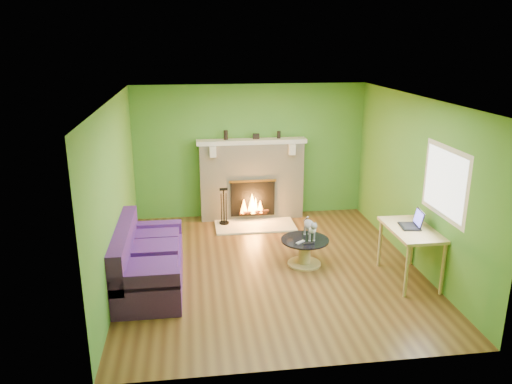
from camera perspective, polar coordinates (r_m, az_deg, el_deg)
The scene contains 22 objects.
floor at distance 7.86m, azimuth 1.65°, elevation -8.61°, with size 5.00×5.00×0.00m, color #513117.
ceiling at distance 7.13m, azimuth 1.83°, elevation 10.57°, with size 5.00×5.00×0.00m, color white.
wall_back at distance 9.79m, azimuth -0.65°, elevation 4.66°, with size 5.00×5.00×0.00m, color #47862C.
wall_front at distance 5.10m, azimuth 6.35°, elevation -7.51°, with size 5.00×5.00×0.00m, color #47862C.
wall_left at distance 7.38m, azimuth -15.78°, elevation -0.19°, with size 5.00×5.00×0.00m, color #47862C.
wall_right at distance 8.06m, azimuth 17.73°, elevation 1.09°, with size 5.00×5.00×0.00m, color #47862C.
window_frame at distance 7.22m, azimuth 20.80°, elevation 1.03°, with size 1.20×1.20×0.00m, color silver.
window_pane at distance 7.22m, azimuth 20.75°, elevation 1.02°, with size 1.06×1.06×0.00m, color white.
fireplace at distance 9.74m, azimuth -0.51°, elevation 1.40°, with size 2.10×0.46×1.58m.
hearth at distance 9.49m, azimuth -0.10°, elevation -3.85°, with size 1.50×0.75×0.03m, color beige.
mantel at distance 9.54m, azimuth -0.50°, elevation 5.81°, with size 2.10×0.28×0.08m, color beige.
sofa at distance 7.40m, azimuth -12.44°, elevation -7.84°, with size 0.89×1.97×0.88m.
coffee_table at distance 7.90m, azimuth 5.57°, elevation -6.61°, with size 0.75×0.75×0.42m.
desk at distance 7.55m, azimuth 17.36°, elevation -4.67°, with size 0.63×1.09×0.81m.
cat at distance 7.83m, azimuth 6.13°, elevation -4.08°, with size 0.20×0.54×0.34m, color #5D5D61, non-canonical shape.
remote_silver at distance 7.70m, azimuth 5.09°, elevation -5.73°, with size 0.17×0.04×0.02m, color gray.
remote_black at distance 7.67m, azimuth 6.06°, elevation -5.85°, with size 0.16×0.04×0.02m, color black.
laptop at distance 7.51m, azimuth 17.21°, elevation -2.95°, with size 0.29×0.34×0.25m, color black, non-canonical shape.
fire_tools at distance 9.45m, azimuth -3.69°, elevation -1.58°, with size 0.19×0.19×0.71m, color black, non-canonical shape.
mantel_vase_left at distance 9.50m, azimuth -3.47°, elevation 6.52°, with size 0.08×0.08×0.18m, color black.
mantel_vase_right at distance 9.63m, azimuth 2.62°, elevation 6.56°, with size 0.07×0.07×0.14m, color black.
mantel_box at distance 9.56m, azimuth 0.00°, elevation 6.38°, with size 0.12×0.08×0.10m, color black.
Camera 1 is at (-1.17, -6.98, 3.42)m, focal length 35.00 mm.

